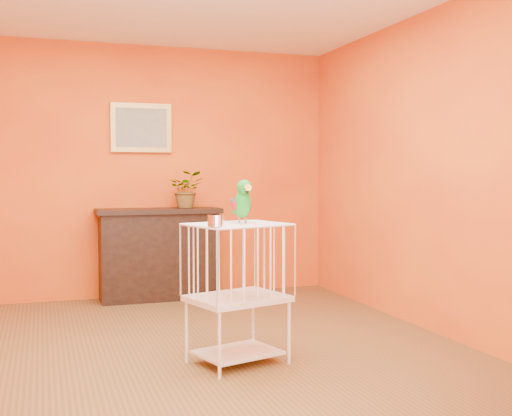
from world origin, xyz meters
name	(u,v)px	position (x,y,z in m)	size (l,w,h in m)	color
ground	(189,353)	(0.00, 0.00, 0.00)	(4.50, 4.50, 0.00)	brown
room_shell	(188,130)	(0.00, 0.00, 1.58)	(4.50, 4.50, 4.50)	orange
console_cabinet	(159,254)	(0.14, 2.03, 0.46)	(1.25, 0.45, 0.93)	black
potted_plant	(186,194)	(0.43, 2.05, 1.07)	(0.34, 0.38, 0.30)	#26722D
framed_picture	(141,128)	(0.00, 2.22, 1.75)	(0.62, 0.04, 0.50)	#BE9544
birdcage	(238,291)	(0.25, -0.36, 0.49)	(0.72, 0.62, 0.94)	white
feed_cup	(216,221)	(0.04, -0.58, 0.98)	(0.10, 0.10, 0.07)	silver
parrot	(243,201)	(0.30, -0.30, 1.09)	(0.15, 0.26, 0.30)	#59544C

